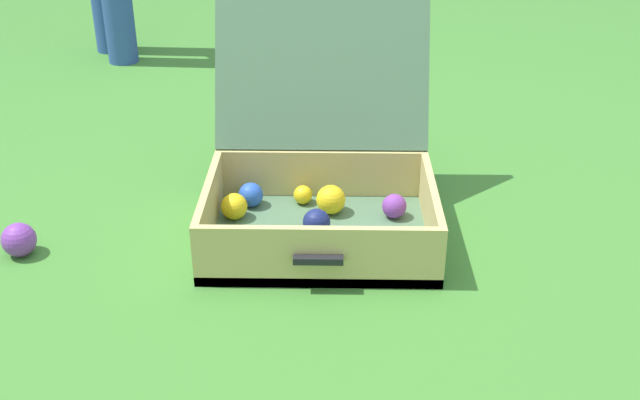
{
  "coord_description": "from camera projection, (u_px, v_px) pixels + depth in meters",
  "views": [
    {
      "loc": [
        0.08,
        -1.58,
        0.98
      ],
      "look_at": [
        0.05,
        0.06,
        0.11
      ],
      "focal_mm": 43.23,
      "sensor_mm": 36.0,
      "label": 1
    }
  ],
  "objects": [
    {
      "name": "open_suitcase",
      "position": [
        318.0,
        183.0,
        1.92
      ],
      "size": [
        0.56,
        0.62,
        0.53
      ],
      "color": "#4C7051",
      "rests_on": "ground"
    },
    {
      "name": "stray_ball_on_grass",
      "position": [
        19.0,
        240.0,
        1.83
      ],
      "size": [
        0.08,
        0.08,
        0.08
      ],
      "primitive_type": "sphere",
      "color": "purple",
      "rests_on": "ground"
    },
    {
      "name": "ground_plane",
      "position": [
        300.0,
        252.0,
        1.86
      ],
      "size": [
        16.0,
        16.0,
        0.0
      ],
      "primitive_type": "plane",
      "color": "#3D7A2D"
    }
  ]
}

